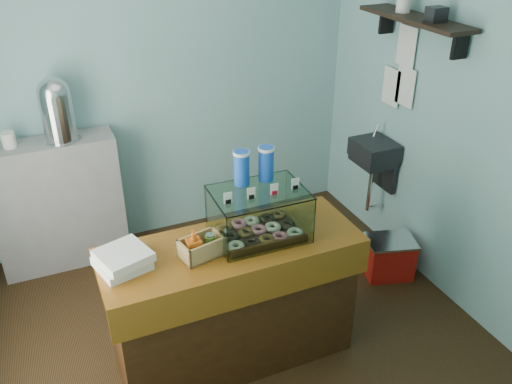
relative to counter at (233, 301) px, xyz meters
name	(u,v)px	position (x,y,z in m)	size (l,w,h in m)	color
ground	(222,329)	(0.00, 0.25, -0.46)	(3.50, 3.50, 0.00)	black
room_shell	(216,103)	(0.03, 0.26, 1.25)	(3.54, 3.04, 2.82)	#79ACB0
counter	(233,301)	(0.00, 0.00, 0.00)	(1.60, 0.60, 0.90)	#3D200B
back_shelf	(58,204)	(-0.90, 1.57, 0.09)	(1.00, 0.32, 1.10)	gray
display_case	(258,210)	(0.20, 0.06, 0.61)	(0.57, 0.43, 0.53)	black
condiment_crate	(200,247)	(-0.21, -0.04, 0.51)	(0.28, 0.20, 0.19)	tan
pastry_boxes	(123,260)	(-0.64, 0.04, 0.50)	(0.34, 0.34, 0.11)	white
coffee_urn	(56,108)	(-0.78, 1.56, 0.90)	(0.27, 0.27, 0.50)	silver
red_cooler	(389,257)	(1.48, 0.32, -0.29)	(0.44, 0.38, 0.34)	red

